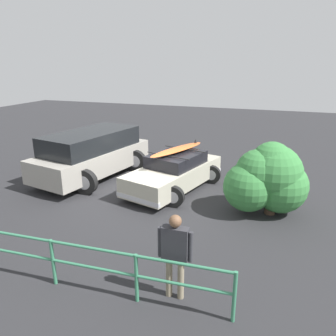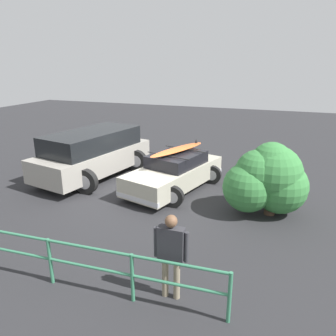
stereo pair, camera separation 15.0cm
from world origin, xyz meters
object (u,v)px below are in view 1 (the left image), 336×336
object	(u,v)px
sedan_car	(174,172)
suv_car	(92,153)
bush_near_left	(269,178)
person_bystander	(175,249)

from	to	relation	value
sedan_car	suv_car	xyz separation A→B (m)	(3.32, -0.15, 0.31)
suv_car	sedan_car	bearing A→B (deg)	177.41
sedan_car	bush_near_left	distance (m)	3.30
suv_car	bush_near_left	world-z (taller)	bush_near_left
bush_near_left	suv_car	bearing A→B (deg)	-9.45
suv_car	bush_near_left	xyz separation A→B (m)	(-6.45, 1.07, 0.14)
person_bystander	bush_near_left	distance (m)	4.54
suv_car	person_bystander	bearing A→B (deg)	133.22
bush_near_left	person_bystander	bearing A→B (deg)	72.24
sedan_car	suv_car	size ratio (longest dim) A/B	0.85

